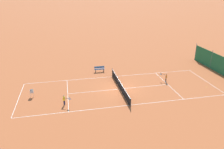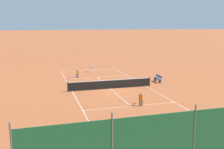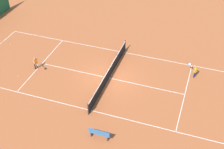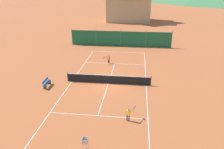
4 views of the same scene
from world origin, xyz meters
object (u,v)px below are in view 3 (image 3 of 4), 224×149
Objects in this scene: tennis_ball_mid_court at (108,95)px; courtside_bench at (100,133)px; tennis_net at (109,73)px; tennis_ball_service_box at (98,83)px; tennis_ball_alley_right at (6,98)px; tennis_ball_by_net_left at (11,44)px; player_near_baseline at (35,63)px; player_far_service at (195,71)px; tennis_ball_alley_left at (18,76)px.

tennis_ball_mid_court is 4.37m from courtside_bench.
tennis_net reaches higher than tennis_ball_service_box.
tennis_ball_service_box is at bearing 22.50° from courtside_bench.
tennis_ball_by_net_left is (6.83, 4.12, 0.00)m from tennis_ball_alley_right.
tennis_ball_mid_court is (-1.21, -7.09, -0.65)m from player_near_baseline.
player_far_service is at bearing -30.25° from courtside_bench.
player_far_service is (3.42, -13.22, -0.02)m from player_near_baseline.
courtside_bench is at bearing -98.82° from tennis_ball_alley_right.
tennis_ball_alley_left is at bearing 65.87° from courtside_bench.
tennis_ball_by_net_left is (-0.77, 17.64, -0.63)m from player_far_service.
tennis_ball_alley_right is at bearing 81.18° from courtside_bench.
tennis_ball_service_box is (-3.53, 7.40, -0.63)m from player_far_service.
tennis_ball_alley_right is 7.98m from tennis_ball_by_net_left.
tennis_ball_service_box is at bearing -91.00° from player_near_baseline.
player_near_baseline is 17.77× the size of tennis_ball_alley_left.
player_far_service is at bearing -87.51° from tennis_ball_by_net_left.
tennis_net reaches higher than tennis_ball_alley_left.
tennis_ball_alley_right is 1.00× the size of tennis_ball_alley_left.
player_near_baseline reaches higher than tennis_ball_by_net_left.
player_far_service reaches higher than tennis_net.
tennis_ball_by_net_left is at bearing 74.91° from tennis_ball_service_box.
player_far_service is 17.10× the size of tennis_ball_by_net_left.
courtside_bench is at bearing -124.20° from player_near_baseline.
tennis_ball_mid_court is at bearing -163.30° from tennis_net.
tennis_ball_alley_right is at bearing 175.96° from player_near_baseline.
player_near_baseline reaches higher than tennis_net.
player_near_baseline is 17.77× the size of tennis_ball_by_net_left.
tennis_ball_by_net_left is at bearing 71.40° from tennis_ball_mid_court.
courtside_bench is at bearing -167.40° from tennis_ball_mid_court.
player_near_baseline is at bearing -121.03° from tennis_ball_by_net_left.
player_far_service is 8.22m from tennis_ball_service_box.
tennis_net reaches higher than courtside_bench.
tennis_ball_alley_right is at bearing 119.33° from player_far_service.
courtside_bench is (-1.29, -8.33, 0.42)m from tennis_ball_alley_right.
courtside_bench reaches higher than tennis_ball_alley_left.
player_far_service reaches higher than tennis_ball_by_net_left.
tennis_ball_by_net_left is 14.87m from courtside_bench.
tennis_ball_alley_left is at bearing 91.58° from tennis_ball_mid_court.
tennis_ball_alley_left is at bearing 107.40° from tennis_net.
player_near_baseline reaches higher than tennis_ball_service_box.
tennis_ball_mid_court is 12.14m from tennis_ball_by_net_left.
player_near_baseline is 17.77× the size of tennis_ball_service_box.
tennis_net is 139.09× the size of tennis_ball_mid_court.
player_far_service is 17.10× the size of tennis_ball_alley_left.
tennis_net reaches higher than tennis_ball_mid_court.
tennis_ball_by_net_left is 0.04× the size of courtside_bench.
tennis_ball_by_net_left is at bearing 40.30° from tennis_ball_alley_left.
tennis_net is 1.27m from tennis_ball_service_box.
tennis_ball_alley_left is 9.85m from courtside_bench.
tennis_net is at bearing 13.97° from courtside_bench.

